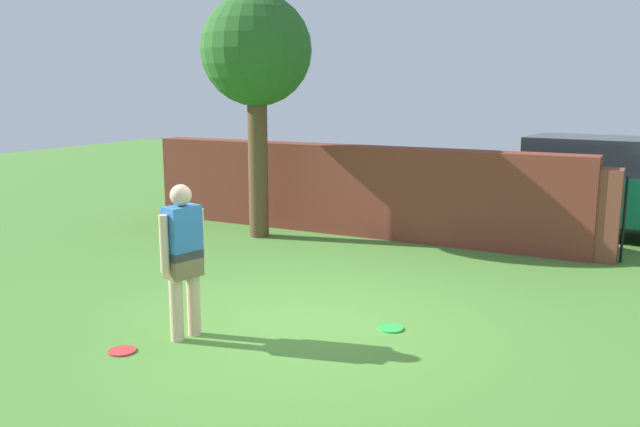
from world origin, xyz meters
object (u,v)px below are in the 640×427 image
(tree, at_px, (256,55))
(car, at_px, (587,185))
(frisbee_green, at_px, (391,328))
(frisbee_red, at_px, (122,351))
(person, at_px, (183,254))

(tree, height_order, car, tree)
(frisbee_green, bearing_deg, tree, 139.11)
(car, bearing_deg, frisbee_red, 72.64)
(tree, distance_m, car, 6.28)
(tree, bearing_deg, frisbee_green, -40.89)
(tree, distance_m, frisbee_green, 5.83)
(person, distance_m, frisbee_red, 1.12)
(car, distance_m, frisbee_green, 6.40)
(car, distance_m, frisbee_red, 8.77)
(car, height_order, frisbee_red, car)
(tree, relative_size, frisbee_red, 15.31)
(person, distance_m, car, 8.05)
(frisbee_green, bearing_deg, car, 77.95)
(car, bearing_deg, tree, 36.51)
(person, relative_size, frisbee_green, 6.00)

